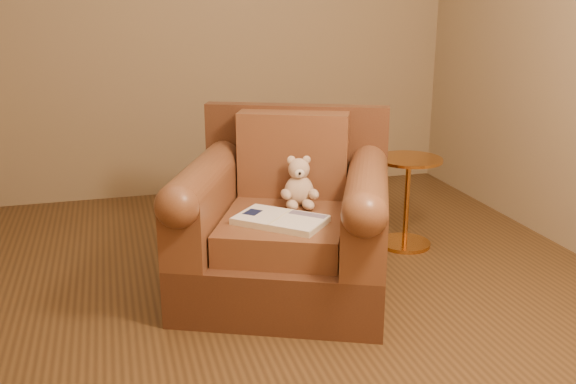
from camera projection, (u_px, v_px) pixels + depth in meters
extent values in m
plane|color=#50361B|center=(252.00, 303.00, 3.20)|extent=(4.00, 4.00, 0.00)
cube|color=#917B59|center=(189.00, 13.00, 4.65)|extent=(4.00, 0.02, 2.70)
cube|color=#917B59|center=(528.00, 78.00, 0.96)|extent=(4.00, 0.02, 2.70)
cube|color=#512E1B|center=(285.00, 266.00, 3.30)|extent=(1.30, 1.28, 0.28)
cube|color=#512E1B|center=(296.00, 160.00, 3.57)|extent=(0.96, 0.49, 0.62)
cube|color=brown|center=(284.00, 230.00, 3.19)|extent=(0.82, 0.88, 0.15)
cube|color=brown|center=(293.00, 154.00, 3.43)|extent=(0.60, 0.38, 0.45)
cube|color=brown|center=(205.00, 210.00, 3.21)|extent=(0.53, 0.86, 0.32)
cube|color=brown|center=(366.00, 217.00, 3.11)|extent=(0.53, 0.86, 0.32)
cylinder|color=brown|center=(203.00, 179.00, 3.17)|extent=(0.53, 0.86, 0.20)
cylinder|color=brown|center=(367.00, 185.00, 3.06)|extent=(0.53, 0.86, 0.20)
ellipsoid|color=#CCAC8E|center=(299.00, 191.00, 3.32)|extent=(0.15, 0.14, 0.16)
sphere|color=#CCAC8E|center=(299.00, 169.00, 3.29)|extent=(0.11, 0.11, 0.11)
ellipsoid|color=#CCAC8E|center=(291.00, 160.00, 3.28)|extent=(0.04, 0.03, 0.04)
ellipsoid|color=#CCAC8E|center=(306.00, 160.00, 3.29)|extent=(0.04, 0.03, 0.04)
ellipsoid|color=beige|center=(300.00, 174.00, 3.24)|extent=(0.05, 0.04, 0.04)
sphere|color=black|center=(300.00, 173.00, 3.23)|extent=(0.02, 0.02, 0.02)
ellipsoid|color=#CCAC8E|center=(286.00, 194.00, 3.25)|extent=(0.05, 0.10, 0.05)
ellipsoid|color=#CCAC8E|center=(314.00, 194.00, 3.26)|extent=(0.05, 0.10, 0.05)
ellipsoid|color=#CCAC8E|center=(292.00, 205.00, 3.24)|extent=(0.06, 0.10, 0.05)
ellipsoid|color=#CCAC8E|center=(308.00, 205.00, 3.24)|extent=(0.06, 0.10, 0.05)
cube|color=beige|center=(280.00, 220.00, 3.05)|extent=(0.48, 0.46, 0.03)
cube|color=white|center=(261.00, 214.00, 3.09)|extent=(0.32, 0.32, 0.00)
cube|color=white|center=(300.00, 220.00, 3.00)|extent=(0.32, 0.32, 0.00)
cube|color=beige|center=(280.00, 217.00, 3.05)|extent=(0.17, 0.19, 0.00)
cube|color=#0F1638|center=(253.00, 212.00, 3.11)|extent=(0.11, 0.11, 0.00)
cube|color=slate|center=(308.00, 214.00, 3.08)|extent=(0.17, 0.16, 0.00)
cylinder|color=#D28839|center=(404.00, 243.00, 3.95)|extent=(0.32, 0.32, 0.02)
cylinder|color=#D28839|center=(407.00, 202.00, 3.87)|extent=(0.03, 0.03, 0.51)
cylinder|color=#D28839|center=(409.00, 159.00, 3.79)|extent=(0.40, 0.40, 0.02)
cylinder|color=#D28839|center=(409.00, 161.00, 3.80)|extent=(0.03, 0.03, 0.02)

